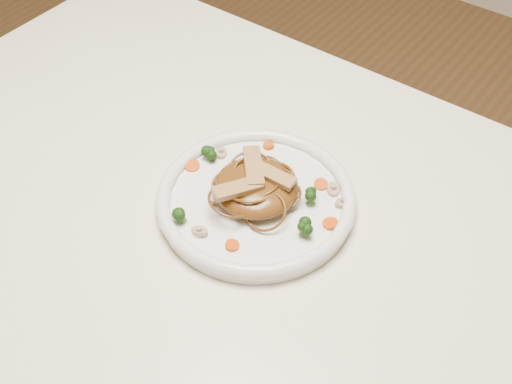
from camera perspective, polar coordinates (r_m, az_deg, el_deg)
The scene contains 19 objects.
table at distance 1.00m, azimuth -2.11°, elevation -5.36°, with size 1.20×0.80×0.75m.
plate at distance 0.93m, azimuth 0.00°, elevation -0.94°, with size 0.27×0.27×0.02m, color white.
noodle_mound at distance 0.91m, azimuth 0.00°, elevation 0.42°, with size 0.12×0.12×0.04m, color brown.
chicken_a at distance 0.90m, azimuth 1.44°, elevation 1.44°, with size 0.06×0.02×0.01m, color tan.
chicken_b at distance 0.91m, azimuth -0.22°, elevation 2.15°, with size 0.07×0.02×0.01m, color tan.
chicken_c at distance 0.88m, azimuth -1.58°, elevation 0.29°, with size 0.07×0.02×0.01m, color tan.
broccoli_0 at distance 0.91m, azimuth 4.72°, elevation -0.39°, with size 0.03×0.03×0.03m, color #16350B, non-canonical shape.
broccoli_1 at distance 0.97m, azimuth -3.73°, elevation 3.49°, with size 0.02×0.02×0.03m, color #16350B, non-canonical shape.
broccoli_2 at distance 0.89m, azimuth -6.42°, elevation -1.82°, with size 0.03×0.03×0.03m, color #16350B, non-canonical shape.
broccoli_3 at distance 0.87m, azimuth 4.17°, elevation -3.06°, with size 0.02×0.02×0.03m, color #16350B, non-canonical shape.
carrot_0 at distance 0.94m, azimuth 5.55°, elevation 0.64°, with size 0.02×0.02×0.01m, color #D73D07.
carrot_1 at distance 0.97m, azimuth -5.47°, elevation 2.24°, with size 0.02×0.02×0.01m, color #D73D07.
carrot_2 at distance 0.89m, azimuth 6.36°, elevation -2.70°, with size 0.02×0.02×0.01m, color #D73D07.
carrot_3 at distance 0.99m, azimuth 1.07°, elevation 3.99°, with size 0.02×0.02×0.01m, color #D73D07.
carrot_4 at distance 0.86m, azimuth -2.04°, elevation -4.57°, with size 0.02×0.02×0.01m, color #D73D07.
mushroom_0 at distance 0.88m, azimuth -4.84°, elevation -3.37°, with size 0.02×0.02×0.01m, color #BCA98D.
mushroom_1 at distance 0.92m, azimuth 7.39°, elevation -0.93°, with size 0.02×0.02×0.01m, color #BCA98D.
mushroom_2 at distance 0.98m, azimuth -2.99°, elevation 3.35°, with size 0.02×0.02×0.01m, color #BCA98D.
mushroom_3 at distance 0.93m, azimuth 6.60°, elevation 0.22°, with size 0.03×0.03×0.01m, color #BCA98D.
Camera 1 is at (0.40, -0.48, 1.44)m, focal length 46.88 mm.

